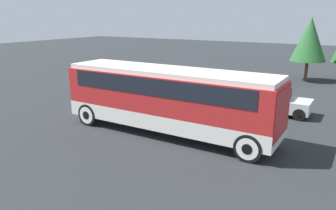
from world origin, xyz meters
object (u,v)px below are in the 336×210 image
object	(u,v)px
tour_bus	(170,95)
parked_car_mid	(175,86)
parked_car_near	(179,93)
parked_car_far	(271,100)

from	to	relation	value
tour_bus	parked_car_mid	size ratio (longest dim) A/B	2.30
tour_bus	parked_car_near	world-z (taller)	tour_bus
parked_car_mid	parked_car_far	size ratio (longest dim) A/B	1.04
tour_bus	parked_car_far	distance (m)	7.27
parked_car_far	parked_car_mid	bearing A→B (deg)	172.67
tour_bus	parked_car_far	bearing A→B (deg)	62.74
tour_bus	parked_car_near	xyz separation A→B (m)	(-2.44, 5.17, -1.24)
tour_bus	parked_car_mid	bearing A→B (deg)	118.23
parked_car_near	parked_car_far	world-z (taller)	parked_car_far
parked_car_near	parked_car_far	size ratio (longest dim) A/B	1.02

